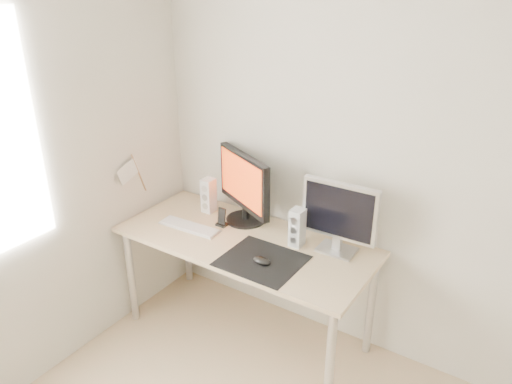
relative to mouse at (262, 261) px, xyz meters
The scene contains 11 objects.
wall_back 1.01m from the mouse, 38.70° to the left, with size 3.50×3.50×0.00m, color silver.
mousepad 0.04m from the mouse, 123.69° to the left, with size 0.45×0.40×0.00m, color black.
mouse is the anchor object (origin of this frame).
desk 0.32m from the mouse, 142.92° to the left, with size 1.60×0.70×0.73m.
main_monitor 0.59m from the mouse, 135.01° to the left, with size 0.51×0.35×0.47m.
second_monitor 0.51m from the mouse, 51.35° to the left, with size 0.45×0.16×0.43m.
speaker_left 0.76m from the mouse, 151.15° to the left, with size 0.08×0.09×0.24m.
speaker_right 0.31m from the mouse, 78.54° to the left, with size 0.08×0.09×0.24m.
keyboard 0.63m from the mouse, behind, with size 0.43×0.14×0.02m.
phone_dock 0.53m from the mouse, 151.97° to the left, with size 0.07×0.06×0.12m.
pennant 1.07m from the mouse, behind, with size 0.01×0.23×0.29m.
Camera 1 is at (0.59, -0.82, 2.26)m, focal length 35.00 mm.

